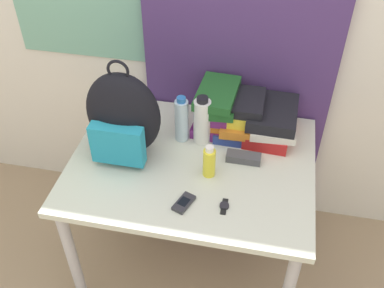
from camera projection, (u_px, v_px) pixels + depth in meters
The scene contains 12 objects.
curtain_blue at pixel (243, 4), 1.91m from camera, with size 0.90×0.04×2.50m.
desk at pixel (192, 176), 2.02m from camera, with size 1.06×0.82×0.71m.
backpack at pixel (123, 117), 1.88m from camera, with size 0.32×0.22×0.46m.
book_stack_left at pixel (216, 108), 2.07m from camera, with size 0.20×0.28×0.21m.
book_stack_center at pixel (240, 114), 2.07m from camera, with size 0.22×0.29×0.19m.
book_stack_right at pixel (271, 121), 2.05m from camera, with size 0.23×0.29×0.15m.
water_bottle at pixel (182, 120), 2.00m from camera, with size 0.06×0.06×0.23m.
sports_bottle at pixel (202, 121), 1.99m from camera, with size 0.08×0.08×0.24m.
sunscreen_bottle at pixel (209, 162), 1.85m from camera, with size 0.05×0.05×0.15m.
cell_phone at pixel (184, 203), 1.77m from camera, with size 0.08×0.11×0.02m.
sunglasses_case at pixel (244, 158), 1.95m from camera, with size 0.15×0.06×0.04m.
wristwatch at pixel (224, 206), 1.76m from camera, with size 0.04×0.08×0.01m.
Camera 1 is at (0.29, -0.99, 2.05)m, focal length 42.00 mm.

